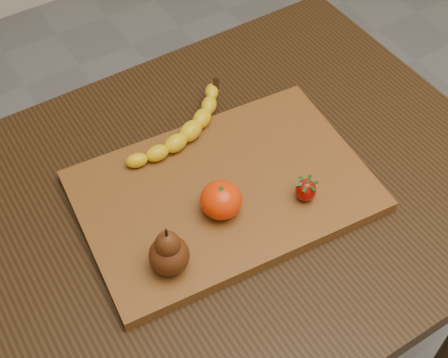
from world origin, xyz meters
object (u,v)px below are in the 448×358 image
table (205,236)px  mandarin (221,200)px  cutting_board (224,191)px  pear (168,249)px

table → mandarin: 0.15m
cutting_board → mandarin: bearing=-122.1°
table → mandarin: bearing=-82.5°
pear → mandarin: pear is taller
cutting_board → pear: size_ratio=5.01×
table → pear: bearing=-140.9°
cutting_board → pear: 0.17m
pear → mandarin: size_ratio=1.40×
table → cutting_board: size_ratio=2.22×
cutting_board → mandarin: size_ratio=7.02×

